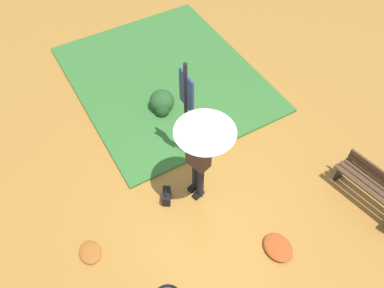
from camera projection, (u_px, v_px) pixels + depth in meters
name	position (u px, v px, depth m)	size (l,w,h in m)	color
ground_plane	(204.00, 204.00, 7.20)	(18.00, 18.00, 0.00)	#B27A33
grass_verge	(165.00, 78.00, 9.29)	(4.80, 4.00, 0.05)	#387533
person_with_umbrella	(202.00, 141.00, 6.11)	(0.96, 0.96, 2.04)	black
info_sign_post	(186.00, 102.00, 6.80)	(0.44, 0.07, 2.30)	black
handbag	(167.00, 196.00, 7.15)	(0.33, 0.27, 0.37)	black
park_bench	(374.00, 188.00, 6.93)	(1.40, 0.60, 0.75)	black
shrub_cluster	(162.00, 103.00, 8.49)	(0.59, 0.53, 0.48)	#285628
leaf_pile_near_person	(90.00, 252.00, 6.56)	(0.44, 0.35, 0.10)	#A86023
leaf_pile_by_bench	(278.00, 247.00, 6.60)	(0.55, 0.44, 0.12)	#B74C1E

